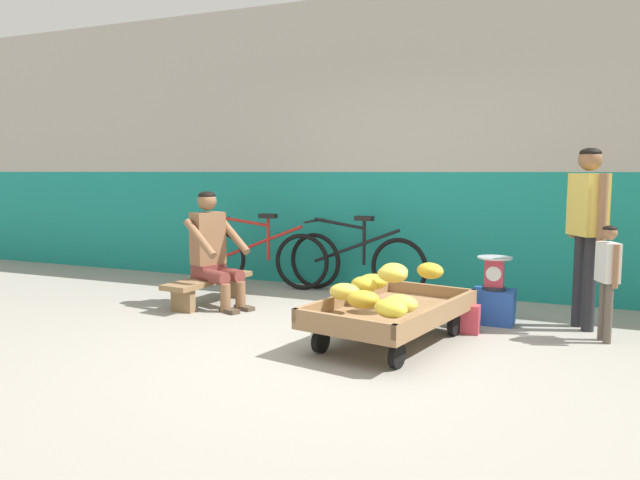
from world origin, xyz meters
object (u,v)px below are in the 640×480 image
bicycle_near_left (260,257)px  vendor_seated (213,249)px  plastic_crate (493,306)px  weighing_scale (494,273)px  customer_child (608,270)px  customer_adult (587,217)px  bicycle_far_left (355,261)px  shopping_bag (468,319)px  banana_cart (391,314)px  low_bench (209,285)px

bicycle_near_left → vendor_seated: bearing=-87.6°
plastic_crate → bicycle_near_left: bearing=166.3°
weighing_scale → customer_child: 0.93m
weighing_scale → customer_child: size_ratio=0.33×
bicycle_near_left → plastic_crate: bearing=-13.7°
customer_adult → weighing_scale: bearing=-171.0°
weighing_scale → bicycle_far_left: bicycle_far_left is taller
vendor_seated → shopping_bag: (2.52, -0.06, -0.45)m
customer_adult → banana_cart: bearing=-141.4°
bicycle_far_left → shopping_bag: size_ratio=6.90×
customer_adult → shopping_bag: customer_adult is taller
banana_cart → customer_child: size_ratio=1.71×
shopping_bag → weighing_scale: bearing=71.4°
bicycle_far_left → customer_adult: size_ratio=1.08×
customer_adult → customer_child: bearing=-66.8°
banana_cart → bicycle_far_left: 2.00m
banana_cart → vendor_seated: 2.14m
vendor_seated → bicycle_far_left: vendor_seated is taller
bicycle_far_left → shopping_bag: 1.90m
bicycle_near_left → customer_child: 3.72m
low_bench → customer_child: size_ratio=1.22×
plastic_crate → customer_adult: customer_adult is taller
vendor_seated → customer_adult: customer_adult is taller
plastic_crate → vendor_seated: bearing=-172.2°
plastic_crate → bicycle_far_left: bicycle_far_left is taller
vendor_seated → plastic_crate: bearing=7.8°
bicycle_far_left → customer_adult: (2.31, -0.67, 0.60)m
weighing_scale → bicycle_far_left: 1.77m
low_bench → customer_child: customer_child is taller
weighing_scale → shopping_bag: size_ratio=1.25×
plastic_crate → weighing_scale: weighing_scale is taller
low_bench → customer_adult: size_ratio=0.73×
bicycle_far_left → banana_cart: bearing=-62.0°
weighing_scale → customer_adult: customer_adult is taller
shopping_bag → plastic_crate: bearing=71.5°
plastic_crate → weighing_scale: 0.30m
customer_adult → low_bench: bearing=-172.6°
low_bench → weighing_scale: weighing_scale is taller
shopping_bag → customer_child: bearing=9.3°
vendor_seated → plastic_crate: 2.72m
plastic_crate → shopping_bag: plastic_crate is taller
customer_child → bicycle_far_left: bearing=157.1°
banana_cart → vendor_seated: (-2.02, 0.61, 0.33)m
banana_cart → plastic_crate: size_ratio=4.38×
vendor_seated → weighing_scale: bearing=7.8°
weighing_scale → customer_adult: bearing=9.0°
customer_child → customer_adult: bearing=113.2°
bicycle_near_left → shopping_bag: size_ratio=6.91×
bicycle_near_left → customer_adult: (3.43, -0.55, 0.60)m
plastic_crate → shopping_bag: (-0.14, -0.43, -0.03)m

